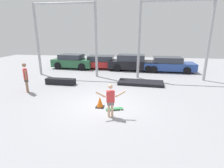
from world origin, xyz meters
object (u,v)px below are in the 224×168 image
Objects in this scene: parked_car_green at (73,61)px; parked_car_red at (102,62)px; bystander at (26,76)px; skateboard at (114,109)px; grind_box at (61,81)px; parked_car_blue at (168,64)px; parked_car_black at (132,63)px; traffic_cone at (100,102)px; manual_pad at (141,83)px; skateboarder at (110,99)px.

parked_car_green reaches higher than parked_car_red.
skateboard is at bearing -147.02° from bystander.
skateboard is 5.60m from grind_box.
parked_car_blue is (8.05, 5.46, 0.44)m from grind_box.
parked_car_black is (3.01, -0.43, 0.09)m from parked_car_red.
parked_car_black is at bearing 178.30° from parked_car_blue.
parked_car_blue is at bearing -0.13° from parked_car_black.
bystander is (-3.01, -7.87, 0.36)m from parked_car_red.
traffic_cone is (3.55, -3.38, 0.05)m from grind_box.
parked_car_red reaches higher than manual_pad.
grind_box is (-4.21, 4.30, -0.60)m from skateboarder.
bystander is at bearing -157.80° from manual_pad.
skateboard is at bearing -91.23° from parked_car_black.
parked_car_black is 8.52× the size of traffic_cone.
parked_car_black is at bearing -78.72° from bystander.
bystander reaches higher than skateboarder.
skateboard is at bearing -40.05° from grind_box.
skateboarder is 2.70× the size of traffic_cone.
grind_box is 2.39m from bystander.
grind_box is at bearing -108.15° from parked_car_red.
grind_box is 0.45× the size of parked_car_black.
bystander is (-6.79, -2.77, 0.88)m from manual_pad.
grind_box is 4.90m from traffic_cone.
manual_pad is 0.75× the size of parked_car_green.
parked_car_black is (0.53, 9.87, -0.10)m from skateboarder.
parked_car_red is (-2.55, 9.60, 0.56)m from skateboard.
parked_car_black reaches higher than skateboarder.
skateboarder is 0.35× the size of parked_car_green.
parked_car_green reaches higher than skateboard.
grind_box is at bearing -170.76° from manual_pad.
grind_box is at bearing -73.46° from parked_car_green.
skateboard is (0.07, 0.70, -0.75)m from skateboarder.
parked_car_red is 3.05m from parked_car_black.
parked_car_black reaches higher than skateboard.
skateboarder reaches higher than parked_car_green.
parked_car_green is 9.26m from parked_car_blue.
bystander is (-9.32, -7.34, 0.33)m from parked_car_blue.
parked_car_black is 9.04m from traffic_cone.
skateboarder is 10.60m from parked_car_red.
parked_car_blue is 8.45× the size of traffic_cone.
parked_car_green is 0.91× the size of parked_car_blue.
parked_car_red is 2.54× the size of bystander.
grind_box is 7.33m from parked_car_black.
parked_car_red is (1.73, 6.00, 0.41)m from grind_box.
parked_car_green is at bearing 179.29° from parked_car_blue.
skateboard is 9.83m from parked_car_blue.
skateboard is at bearing 70.58° from skateboarder.
parked_car_green is 5.96m from parked_car_black.
parked_car_red is (-2.48, 10.30, -0.19)m from skateboarder.
skateboard is at bearing -105.35° from manual_pad.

